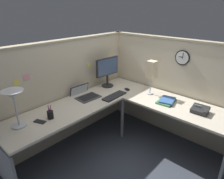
{
  "coord_description": "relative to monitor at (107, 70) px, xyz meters",
  "views": [
    {
      "loc": [
        -2.0,
        -1.58,
        2.02
      ],
      "look_at": [
        0.01,
        0.25,
        0.87
      ],
      "focal_mm": 32.0,
      "sensor_mm": 36.0,
      "label": 1
    }
  ],
  "objects": [
    {
      "name": "desk_lamp_dome",
      "position": [
        -1.59,
        -0.1,
        0.07
      ],
      "size": [
        0.24,
        0.24,
        0.44
      ],
      "color": "#B7BABF",
      "rests_on": "desk"
    },
    {
      "name": "office_phone",
      "position": [
        0.14,
        -1.53,
        -0.26
      ],
      "size": [
        0.2,
        0.22,
        0.11
      ],
      "color": "#232326",
      "rests_on": "desk"
    },
    {
      "name": "pinned_note_leftmost",
      "position": [
        -1.42,
        0.18,
        0.12
      ],
      "size": [
        0.06,
        0.0,
        0.07
      ],
      "primitive_type": "cube",
      "color": "#EAD84C"
    },
    {
      "name": "keyboard",
      "position": [
        -0.25,
        -0.38,
        -0.28
      ],
      "size": [
        0.43,
        0.15,
        0.02
      ],
      "primitive_type": "cube",
      "rotation": [
        0.0,
        0.0,
        0.03
      ],
      "color": "#232326",
      "rests_on": "desk"
    },
    {
      "name": "book_stack",
      "position": [
        0.12,
        -1.06,
        -0.27
      ],
      "size": [
        0.31,
        0.25,
        0.04
      ],
      "color": "#3F7F4C",
      "rests_on": "desk"
    },
    {
      "name": "pinned_note_middle",
      "position": [
        -0.25,
        0.18,
        0.11
      ],
      "size": [
        0.07,
        0.0,
        0.07
      ],
      "primitive_type": "cube",
      "color": "#EAD84C"
    },
    {
      "name": "cubicle_wall_back",
      "position": [
        -0.69,
        0.23,
        -0.23
      ],
      "size": [
        2.57,
        0.12,
        1.58
      ],
      "color": "beige",
      "rests_on": "ground"
    },
    {
      "name": "pen_cup",
      "position": [
        -1.25,
        -0.22,
        -0.24
      ],
      "size": [
        0.08,
        0.08,
        0.18
      ],
      "color": "black",
      "rests_on": "desk"
    },
    {
      "name": "computer_mouse",
      "position": [
        0.09,
        -0.36,
        -0.28
      ],
      "size": [
        0.06,
        0.1,
        0.03
      ],
      "primitive_type": "ellipsoid",
      "color": "black",
      "rests_on": "desk"
    },
    {
      "name": "cell_phone",
      "position": [
        -1.39,
        -0.2,
        -0.29
      ],
      "size": [
        0.12,
        0.16,
        0.01
      ],
      "primitive_type": "cube",
      "rotation": [
        0.0,
        0.0,
        0.37
      ],
      "color": "black",
      "rests_on": "desk"
    },
    {
      "name": "monitor",
      "position": [
        0.0,
        0.0,
        0.0
      ],
      "size": [
        0.46,
        0.2,
        0.5
      ],
      "color": "#232326",
      "rests_on": "desk"
    },
    {
      "name": "wall_clock",
      "position": [
        0.49,
        -1.05,
        0.29
      ],
      "size": [
        0.04,
        0.22,
        0.22
      ],
      "color": "black"
    },
    {
      "name": "desk_lamp_paper",
      "position": [
        0.22,
        -0.72,
        0.09
      ],
      "size": [
        0.13,
        0.13,
        0.53
      ],
      "color": "#B7BABF",
      "rests_on": "desk"
    },
    {
      "name": "desk",
      "position": [
        -0.47,
        -0.69,
        -0.39
      ],
      "size": [
        2.35,
        2.15,
        0.73
      ],
      "color": "beige",
      "rests_on": "ground"
    },
    {
      "name": "laptop",
      "position": [
        -0.54,
        -0.02,
        -0.27
      ],
      "size": [
        0.36,
        0.4,
        0.22
      ],
      "color": "#38383D",
      "rests_on": "desk"
    },
    {
      "name": "pinned_note_rightmost",
      "position": [
        -1.29,
        0.18,
        0.16
      ],
      "size": [
        0.08,
        0.0,
        0.07
      ],
      "primitive_type": "cube",
      "color": "pink"
    },
    {
      "name": "ground_plane",
      "position": [
        -0.33,
        -0.64,
        -1.02
      ],
      "size": [
        6.8,
        6.8,
        0.0
      ],
      "primitive_type": "plane",
      "color": "#383D47"
    },
    {
      "name": "cubicle_wall_right",
      "position": [
        0.54,
        -0.9,
        -0.23
      ],
      "size": [
        0.12,
        2.37,
        1.58
      ],
      "color": "beige",
      "rests_on": "ground"
    }
  ]
}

